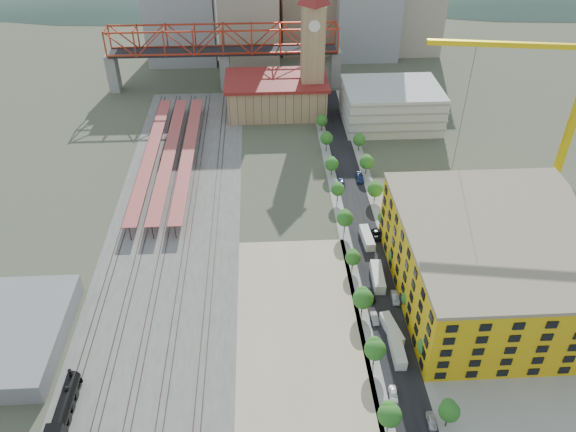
{
  "coord_description": "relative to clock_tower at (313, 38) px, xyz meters",
  "views": [
    {
      "loc": [
        -11.32,
        -115.14,
        93.78
      ],
      "look_at": [
        -5.1,
        -0.16,
        10.0
      ],
      "focal_mm": 35.0,
      "sensor_mm": 36.0,
      "label": 1
    }
  ],
  "objects": [
    {
      "name": "warehouse",
      "position": [
        -74.0,
        -109.99,
        -26.2
      ],
      "size": [
        22.0,
        32.0,
        5.0
      ],
      "primitive_type": "cube",
      "color": "gray",
      "rests_on": "ground"
    },
    {
      "name": "distant_hills",
      "position": [
        37.28,
        180.01,
        -108.23
      ],
      "size": [
        647.0,
        264.0,
        227.0
      ],
      "color": "#4C6B59",
      "rests_on": "ground"
    },
    {
      "name": "street_trees",
      "position": [
        8.0,
        -74.99,
        -28.7
      ],
      "size": [
        15.4,
        124.4,
        8.0
      ],
      "color": "#265F1C",
      "rests_on": "ground"
    },
    {
      "name": "car_2",
      "position": [
        5.0,
        -100.27,
        -28.02
      ],
      "size": [
        2.88,
        5.13,
        1.35
      ],
      "primitive_type": "imported",
      "rotation": [
        0.0,
        0.0,
        0.13
      ],
      "color": "black",
      "rests_on": "ground"
    },
    {
      "name": "sidewalk_east",
      "position": [
        13.5,
        -64.99,
        -28.68
      ],
      "size": [
        3.0,
        170.0,
        0.04
      ],
      "primitive_type": "cube",
      "color": "gray",
      "rests_on": "ground"
    },
    {
      "name": "street_asphalt",
      "position": [
        8.0,
        -64.99,
        -28.67
      ],
      "size": [
        12.0,
        170.0,
        0.06
      ],
      "primitive_type": "cube",
      "color": "black",
      "rests_on": "ground"
    },
    {
      "name": "station_hall",
      "position": [
        -13.0,
        2.01,
        -22.03
      ],
      "size": [
        38.0,
        24.0,
        13.1
      ],
      "color": "tan",
      "rests_on": "ground"
    },
    {
      "name": "dirt_lot",
      "position": [
        -12.0,
        -111.49,
        -28.67
      ],
      "size": [
        28.0,
        67.0,
        0.06
      ],
      "primitive_type": "cube",
      "color": "tan",
      "rests_on": "ground"
    },
    {
      "name": "tower_crane",
      "position": [
        56.36,
        -69.47,
        6.37
      ],
      "size": [
        52.88,
        10.07,
        56.83
      ],
      "color": "yellow",
      "rests_on": "ground"
    },
    {
      "name": "construction_building",
      "position": [
        34.0,
        -99.99,
        -19.29
      ],
      "size": [
        44.6,
        50.6,
        18.8
      ],
      "color": "yellow",
      "rests_on": "ground"
    },
    {
      "name": "car_4",
      "position": [
        11.0,
        -134.22,
        -28.02
      ],
      "size": [
        1.77,
        4.06,
        1.36
      ],
      "primitive_type": "imported",
      "rotation": [
        0.0,
        0.0,
        -0.04
      ],
      "color": "silver",
      "rests_on": "ground"
    },
    {
      "name": "truss_bridge",
      "position": [
        -33.0,
        25.01,
        -9.83
      ],
      "size": [
        94.0,
        9.6,
        25.6
      ],
      "color": "gray",
      "rests_on": "ground"
    },
    {
      "name": "platform_canopies",
      "position": [
        -49.0,
        -34.99,
        -24.7
      ],
      "size": [
        16.0,
        80.0,
        4.12
      ],
      "color": "#B04345",
      "rests_on": "ground"
    },
    {
      "name": "skyline",
      "position": [
        -0.53,
        62.32,
        -5.89
      ],
      "size": [
        133.0,
        46.0,
        60.0
      ],
      "color": "#9EA0A3",
      "rests_on": "ground"
    },
    {
      "name": "sidewalk_west",
      "position": [
        2.5,
        -64.99,
        -28.68
      ],
      "size": [
        3.0,
        170.0,
        0.04
      ],
      "primitive_type": "cube",
      "color": "gray",
      "rests_on": "ground"
    },
    {
      "name": "car_3",
      "position": [
        5.0,
        -51.49,
        -28.04
      ],
      "size": [
        2.07,
        4.59,
        1.3
      ],
      "primitive_type": "imported",
      "rotation": [
        0.0,
        0.0,
        -0.06
      ],
      "color": "navy",
      "rests_on": "ground"
    },
    {
      "name": "rail_tracks",
      "position": [
        -45.8,
        -62.49,
        -28.55
      ],
      "size": [
        26.56,
        160.0,
        0.18
      ],
      "color": "#382B23",
      "rests_on": "ground"
    },
    {
      "name": "site_trailer_a",
      "position": [
        8.0,
        -117.4,
        -27.44
      ],
      "size": [
        2.53,
        9.19,
        2.51
      ],
      "primitive_type": "cube",
      "rotation": [
        0.0,
        0.0,
        -0.01
      ],
      "color": "silver",
      "rests_on": "ground"
    },
    {
      "name": "car_0",
      "position": [
        5.0,
        -128.07,
        -27.98
      ],
      "size": [
        2.11,
        4.35,
        1.43
      ],
      "primitive_type": "imported",
      "rotation": [
        0.0,
        0.0,
        -0.1
      ],
      "color": "white",
      "rests_on": "ground"
    },
    {
      "name": "car_1",
      "position": [
        5.0,
        -107.71,
        -28.04
      ],
      "size": [
        1.51,
        4.05,
        1.32
      ],
      "primitive_type": "imported",
      "rotation": [
        0.0,
        0.0,
        0.03
      ],
      "color": "#96959A",
      "rests_on": "ground"
    },
    {
      "name": "construction_pad",
      "position": [
        37.0,
        -99.99,
        -28.67
      ],
      "size": [
        50.0,
        90.0,
        0.06
      ],
      "primitive_type": "cube",
      "color": "gray",
      "rests_on": "ground"
    },
    {
      "name": "clock_tower",
      "position": [
        0.0,
        0.0,
        0.0
      ],
      "size": [
        12.0,
        12.0,
        52.0
      ],
      "color": "tan",
      "rests_on": "ground"
    },
    {
      "name": "site_trailer_d",
      "position": [
        8.0,
        -79.12,
        -27.46
      ],
      "size": [
        2.9,
        9.17,
        2.48
      ],
      "primitive_type": "cube",
      "rotation": [
        0.0,
        0.0,
        0.06
      ],
      "color": "silver",
      "rests_on": "ground"
    },
    {
      "name": "ground",
      "position": [
        -8.0,
        -79.99,
        -28.7
      ],
      "size": [
        400.0,
        400.0,
        0.0
      ],
      "primitive_type": "plane",
      "color": "#474C38",
      "rests_on": "ground"
    },
    {
      "name": "car_7",
      "position": [
        11.0,
        -48.76,
        -27.9
      ],
      "size": [
        2.47,
        5.57,
        1.59
      ],
      "primitive_type": "imported",
      "rotation": [
        0.0,
        0.0,
        -0.05
      ],
      "color": "navy",
      "rests_on": "ground"
    },
    {
      "name": "locomotive",
      "position": [
        -58.0,
        -131.57,
        -26.49
      ],
      "size": [
        3.07,
        23.65,
        5.91
      ],
      "color": "black",
      "rests_on": "ground"
    },
    {
      "name": "car_6",
      "position": [
        11.0,
        -77.19,
        -27.96
      ],
      "size": [
        3.14,
        5.56,
        1.47
      ],
      "primitive_type": "imported",
      "rotation": [
        0.0,
        0.0,
        0.14
      ],
      "color": "black",
      "rests_on": "ground"
    },
    {
      "name": "parking_garage",
      "position": [
        28.0,
        -9.99,
        -21.7
      ],
      "size": [
        34.0,
        26.0,
        14.0
      ],
      "primitive_type": "cube",
      "color": "silver",
      "rests_on": "ground"
    },
    {
      "name": "ballast_strip",
      "position": [
        -44.0,
        -62.49,
        -28.67
      ],
      "size": [
        36.0,
        165.0,
        0.06
      ],
      "primitive_type": "cube",
      "color": "#605E59",
      "rests_on": "ground"
    },
    {
      "name": "car_5",
      "position": [
        11.0,
        -101.44,
        -27.94
      ],
      "size": [
        1.9,
        4.68,
        1.51
      ],
      "primitive_type": "imported",
      "rotation": [
        0.0,
        0.0,
        -0.07
      ],
      "color": "#B1AFB5",
      "rests_on": "ground"
    },
    {
      "name": "site_trailer_c",
      "position": [
        8.0,
        -94.73,
        -27.33
      ],
      "size": [
        3.13,
        10.11,
        2.73
      ],
      "primitive_type": "cube",
      "rotation": [
        0.0,
        0.0,
        -0.05
      ],
      "color": "silver",
      "rests_on": "ground"
    },
    {
      "name": "site_trailer_b",
      "position": [
        8.0,
        -111.55,
        -27.49
      ],
      "size": [
        4.09,
        9.09,
        2.41
      ],
      "primitive_type": "cube",
      "rotation": [
        0.0,
        0.0,
        0.21
      ],
      "color": "silver",
      "rests_on": "ground"
    }
  ]
}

